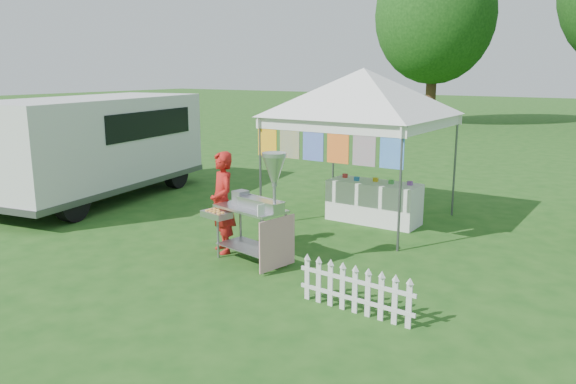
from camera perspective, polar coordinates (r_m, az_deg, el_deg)
The scene contains 8 objects.
ground at distance 8.56m, azimuth -3.41°, elevation -7.97°, with size 120.00×120.00×0.00m, color #1C4C15.
canopy_main at distance 11.01m, azimuth 7.70°, elevation 12.33°, with size 4.24×4.24×3.45m.
tree_left at distance 32.40m, azimuth 14.71°, elevation 17.03°, with size 6.40×6.40×9.53m.
donut_cart at distance 8.51m, azimuth -3.03°, elevation -0.72°, with size 1.40×0.86×1.78m.
vendor at distance 9.24m, azimuth -6.67°, elevation -1.07°, with size 0.61×0.40×1.68m, color #AE1A15.
cargo_van at distance 13.81m, azimuth -18.71°, elevation 4.60°, with size 3.24×5.96×2.35m.
picket_fence at distance 7.09m, azimuth 6.82°, elevation -9.97°, with size 1.62×0.11×0.56m.
display_table at distance 11.21m, azimuth 8.69°, elevation -1.02°, with size 1.80×0.70×0.81m, color white.
Camera 1 is at (4.88, -6.38, 2.97)m, focal length 35.00 mm.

